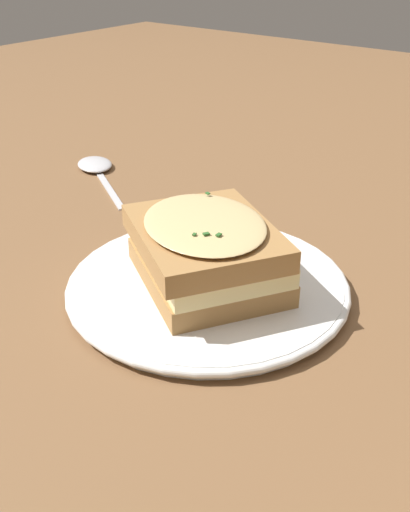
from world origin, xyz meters
name	(u,v)px	position (x,y,z in m)	size (l,w,h in m)	color
ground_plane	(226,300)	(0.00, 0.00, 0.00)	(2.40, 2.40, 0.00)	brown
dinner_plate	(205,287)	(0.00, -0.02, 0.01)	(0.25, 0.25, 0.01)	white
sandwich	(205,252)	(0.01, -0.02, 0.04)	(0.16, 0.17, 0.06)	#A37542
spoon	(96,167)	(-0.15, -0.32, 0.00)	(0.11, 0.16, 0.01)	silver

